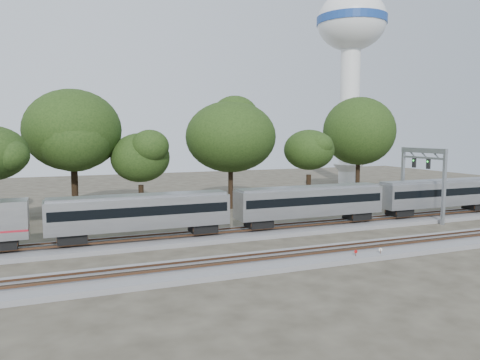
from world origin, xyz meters
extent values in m
plane|color=#383328|center=(0.00, 0.00, 0.00)|extent=(160.00, 160.00, 0.00)
cube|color=slate|center=(0.00, 6.00, 0.20)|extent=(160.00, 5.00, 0.40)
cube|color=brown|center=(0.00, 5.28, 0.66)|extent=(160.00, 0.08, 0.15)
cube|color=brown|center=(0.00, 6.72, 0.66)|extent=(160.00, 0.08, 0.15)
cube|color=slate|center=(0.00, -4.00, 0.20)|extent=(160.00, 5.00, 0.40)
cube|color=brown|center=(0.00, -4.72, 0.66)|extent=(160.00, 0.08, 0.15)
cube|color=brown|center=(0.00, -3.28, 0.66)|extent=(160.00, 0.08, 0.15)
cube|color=black|center=(-18.80, 6.00, 1.15)|extent=(2.42, 2.04, 0.84)
cube|color=silver|center=(-7.54, 6.00, 2.96)|extent=(16.17, 2.79, 2.79)
cube|color=black|center=(-7.54, 6.00, 3.24)|extent=(15.61, 2.84, 0.84)
cube|color=gray|center=(-7.54, 6.00, 4.40)|extent=(15.80, 2.23, 0.33)
cube|color=black|center=(-13.40, 6.00, 1.15)|extent=(2.42, 2.04, 0.84)
cube|color=black|center=(-1.69, 6.00, 1.15)|extent=(2.42, 2.04, 0.84)
cube|color=silver|center=(9.98, 6.00, 2.96)|extent=(16.17, 2.79, 2.79)
cube|color=black|center=(9.98, 6.00, 3.24)|extent=(15.61, 2.84, 0.84)
cube|color=gray|center=(9.98, 6.00, 4.40)|extent=(15.80, 2.23, 0.33)
cube|color=black|center=(4.13, 6.00, 1.15)|extent=(2.42, 2.04, 0.84)
cube|color=black|center=(15.84, 6.00, 1.15)|extent=(2.42, 2.04, 0.84)
cube|color=silver|center=(27.51, 6.00, 2.96)|extent=(16.17, 2.79, 2.79)
cube|color=black|center=(27.51, 6.00, 3.24)|extent=(15.61, 2.84, 0.84)
cube|color=gray|center=(27.51, 6.00, 4.40)|extent=(15.80, 2.23, 0.33)
cube|color=black|center=(21.65, 6.00, 1.15)|extent=(2.42, 2.04, 0.84)
cube|color=black|center=(33.36, 6.00, 1.15)|extent=(2.42, 2.04, 0.84)
cylinder|color=#512D19|center=(7.22, -5.77, 0.39)|extent=(0.05, 0.05, 0.78)
cylinder|color=#BC0D10|center=(7.22, -5.77, 0.74)|extent=(0.28, 0.03, 0.28)
cylinder|color=#512D19|center=(9.51, -5.89, 0.38)|extent=(0.05, 0.05, 0.77)
cylinder|color=silver|center=(9.51, -5.89, 0.72)|extent=(0.26, 0.13, 0.27)
cube|color=#512D19|center=(7.13, -5.23, 0.15)|extent=(0.58, 0.48, 0.30)
cylinder|color=silver|center=(40.35, 42.62, 13.34)|extent=(3.81, 3.81, 26.67)
cone|color=silver|center=(40.35, 42.62, 1.91)|extent=(6.10, 6.10, 3.81)
ellipsoid|color=silver|center=(40.35, 42.62, 31.68)|extent=(13.34, 13.34, 11.34)
cylinder|color=navy|center=(40.35, 42.62, 31.68)|extent=(13.49, 13.49, 1.52)
cube|color=gray|center=(24.82, 2.76, 4.17)|extent=(0.32, 0.32, 8.33)
cube|color=gray|center=(24.82, 9.24, 4.17)|extent=(0.32, 0.32, 8.33)
cube|color=gray|center=(24.82, 6.00, 8.05)|extent=(0.37, 6.85, 0.56)
cube|color=gray|center=(24.82, 6.00, 7.22)|extent=(0.23, 6.85, 0.23)
cube|color=black|center=(24.54, 4.89, 6.57)|extent=(0.23, 0.46, 1.11)
cube|color=black|center=(24.54, 7.11, 6.57)|extent=(0.23, 0.46, 1.11)
cylinder|color=black|center=(-12.32, 22.67, 2.79)|extent=(0.70, 0.70, 5.59)
ellipsoid|color=black|center=(-12.32, 22.67, 10.37)|extent=(10.53, 10.53, 8.95)
cylinder|color=black|center=(-4.91, 20.38, 1.91)|extent=(0.70, 0.70, 3.83)
ellipsoid|color=black|center=(-4.91, 20.38, 7.11)|extent=(7.22, 7.22, 6.13)
cylinder|color=black|center=(7.23, 21.95, 2.57)|extent=(0.70, 0.70, 5.14)
ellipsoid|color=black|center=(7.23, 21.95, 9.55)|extent=(9.69, 9.69, 8.24)
cylinder|color=black|center=(19.16, 21.99, 2.06)|extent=(0.70, 0.70, 4.12)
ellipsoid|color=black|center=(19.16, 21.99, 7.66)|extent=(7.78, 7.78, 6.61)
cylinder|color=black|center=(30.64, 26.20, 2.78)|extent=(0.70, 0.70, 5.56)
ellipsoid|color=black|center=(30.64, 26.20, 10.32)|extent=(10.48, 10.48, 8.90)
camera|label=1|loc=(-14.78, -35.78, 10.09)|focal=35.00mm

